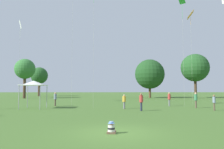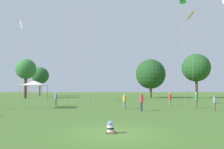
{
  "view_description": "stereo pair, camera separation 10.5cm",
  "coord_description": "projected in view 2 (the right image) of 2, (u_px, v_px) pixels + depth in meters",
  "views": [
    {
      "loc": [
        -0.49,
        -11.27,
        2.2
      ],
      "look_at": [
        -0.08,
        7.19,
        3.45
      ],
      "focal_mm": 35.0,
      "sensor_mm": 36.0,
      "label": 1
    },
    {
      "loc": [
        -0.38,
        -11.27,
        2.2
      ],
      "look_at": [
        -0.08,
        7.19,
        3.45
      ],
      "focal_mm": 35.0,
      "sensor_mm": 36.0,
      "label": 2
    }
  ],
  "objects": [
    {
      "name": "distant_tree_0",
      "position": [
        40.0,
        76.0,
        69.41
      ],
      "size": [
        5.3,
        5.3,
        9.19
      ],
      "color": "#473323",
      "rests_on": "ground"
    },
    {
      "name": "person_standing_7",
      "position": [
        170.0,
        98.0,
        28.5
      ],
      "size": [
        0.39,
        0.39,
        1.78
      ],
      "rotation": [
        0.0,
        0.0,
        6.23
      ],
      "color": "slate",
      "rests_on": "ground"
    },
    {
      "name": "person_standing_1",
      "position": [
        56.0,
        98.0,
        28.77
      ],
      "size": [
        0.49,
        0.49,
        1.78
      ],
      "rotation": [
        0.0,
        0.0,
        2.7
      ],
      "color": "brown",
      "rests_on": "ground"
    },
    {
      "name": "seated_toddler",
      "position": [
        111.0,
        128.0,
        10.87
      ],
      "size": [
        0.49,
        0.59,
        0.61
      ],
      "rotation": [
        0.0,
        0.0,
        -0.12
      ],
      "color": "brown",
      "rests_on": "ground"
    },
    {
      "name": "kite_0",
      "position": [
        21.0,
        27.0,
        35.46
      ],
      "size": [
        0.83,
        1.31,
        13.31
      ],
      "rotation": [
        0.0,
        0.0,
        1.2
      ],
      "color": "white",
      "rests_on": "ground"
    },
    {
      "name": "ground_plane",
      "position": [
        116.0,
        133.0,
        11.1
      ],
      "size": [
        300.0,
        300.0,
        0.0
      ],
      "primitive_type": "plane",
      "color": "#426628"
    },
    {
      "name": "distant_tree_2",
      "position": [
        196.0,
        68.0,
        54.99
      ],
      "size": [
        7.0,
        7.0,
        11.14
      ],
      "color": "#473323",
      "rests_on": "ground"
    },
    {
      "name": "distant_tree_3",
      "position": [
        151.0,
        74.0,
        56.07
      ],
      "size": [
        7.59,
        7.59,
        9.9
      ],
      "color": "brown",
      "rests_on": "ground"
    },
    {
      "name": "kite_5",
      "position": [
        191.0,
        17.0,
        30.71
      ],
      "size": [
        1.21,
        1.53,
        13.22
      ],
      "rotation": [
        0.0,
        0.0,
        3.62
      ],
      "color": "orange",
      "rests_on": "ground"
    },
    {
      "name": "canopy_tent",
      "position": [
        34.0,
        83.0,
        25.12
      ],
      "size": [
        2.7,
        2.7,
        3.18
      ],
      "rotation": [
        0.0,
        0.0,
        -0.04
      ],
      "color": "white",
      "rests_on": "ground"
    },
    {
      "name": "person_standing_0",
      "position": [
        196.0,
        99.0,
        25.56
      ],
      "size": [
        0.38,
        0.38,
        1.83
      ],
      "rotation": [
        0.0,
        0.0,
        4.78
      ],
      "color": "brown",
      "rests_on": "ground"
    },
    {
      "name": "person_standing_6",
      "position": [
        125.0,
        100.0,
        24.68
      ],
      "size": [
        0.43,
        0.43,
        1.61
      ],
      "rotation": [
        0.0,
        0.0,
        3.05
      ],
      "color": "slate",
      "rests_on": "ground"
    },
    {
      "name": "person_standing_2",
      "position": [
        215.0,
        101.0,
        22.48
      ],
      "size": [
        0.42,
        0.42,
        1.64
      ],
      "rotation": [
        0.0,
        0.0,
        0.74
      ],
      "color": "brown",
      "rests_on": "ground"
    },
    {
      "name": "person_standing_4",
      "position": [
        141.0,
        100.0,
        22.2
      ],
      "size": [
        0.53,
        0.53,
        1.79
      ],
      "rotation": [
        0.0,
        0.0,
        5.7
      ],
      "color": "#282D42",
      "rests_on": "ground"
    },
    {
      "name": "kite_3",
      "position": [
        183.0,
        8.0,
        28.76
      ],
      "size": [
        0.99,
        0.97,
        14.07
      ],
      "rotation": [
        0.0,
        0.0,
        1.68
      ],
      "color": "green",
      "rests_on": "ground"
    },
    {
      "name": "distant_tree_1",
      "position": [
        26.0,
        69.0,
        53.3
      ],
      "size": [
        4.92,
        4.92,
        9.63
      ],
      "color": "#473323",
      "rests_on": "ground"
    }
  ]
}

